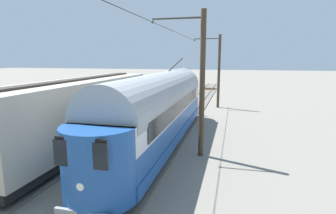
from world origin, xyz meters
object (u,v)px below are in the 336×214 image
object	(u,v)px
catenary_pole_foreground	(218,70)
catenary_pole_mid_near	(201,82)
boxcar_adjacent	(80,111)
flatcar_far_siding	(11,132)
switch_stand	(199,108)
vintage_streetcar	(160,107)

from	to	relation	value
catenary_pole_foreground	catenary_pole_mid_near	size ratio (longest dim) A/B	1.00
boxcar_adjacent	flatcar_far_siding	bearing A→B (deg)	9.27
boxcar_adjacent	switch_stand	xyz separation A→B (m)	(-5.45, -10.59, -1.46)
vintage_streetcar	catenary_pole_foreground	world-z (taller)	catenary_pole_foreground
flatcar_far_siding	boxcar_adjacent	bearing A→B (deg)	-170.73
catenary_pole_foreground	switch_stand	bearing A→B (deg)	73.39
catenary_pole_mid_near	switch_stand	bearing A→B (deg)	-82.42
flatcar_far_siding	vintage_streetcar	bearing A→B (deg)	-164.25
flatcar_far_siding	switch_stand	distance (m)	14.88
vintage_streetcar	catenary_pole_mid_near	distance (m)	3.32
catenary_pole_mid_near	boxcar_adjacent	bearing A→B (deg)	3.22
boxcar_adjacent	catenary_pole_foreground	bearing A→B (deg)	-114.23
vintage_streetcar	switch_stand	bearing A→B (deg)	-97.69
vintage_streetcar	catenary_pole_mid_near	size ratio (longest dim) A/B	2.31
vintage_streetcar	switch_stand	world-z (taller)	vintage_streetcar
switch_stand	boxcar_adjacent	bearing A→B (deg)	62.74
catenary_pole_foreground	switch_stand	size ratio (longest dim) A/B	6.09
catenary_pole_foreground	switch_stand	xyz separation A→B (m)	(1.36, 4.55, -3.22)
flatcar_far_siding	catenary_pole_mid_near	world-z (taller)	catenary_pole_mid_near
catenary_pole_foreground	boxcar_adjacent	bearing A→B (deg)	65.77
boxcar_adjacent	switch_stand	bearing A→B (deg)	-117.26
flatcar_far_siding	catenary_pole_mid_near	distance (m)	11.53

